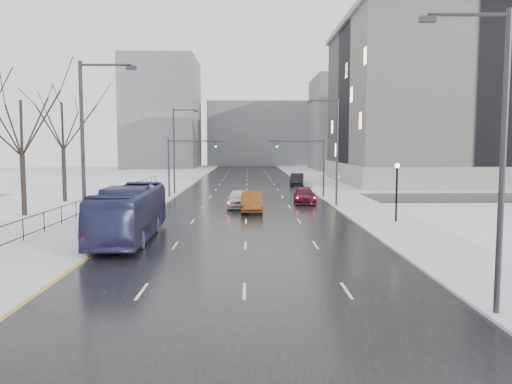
{
  "coord_description": "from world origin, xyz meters",
  "views": [
    {
      "loc": [
        0.14,
        -6.0,
        5.69
      ],
      "look_at": [
        0.71,
        28.33,
        2.5
      ],
      "focal_mm": 35.0,
      "sensor_mm": 36.0,
      "label": 1
    }
  ],
  "objects": [
    {
      "name": "tree_park_d",
      "position": [
        -17.8,
        34.0,
        0.0
      ],
      "size": [
        8.75,
        8.75,
        12.5
      ],
      "primitive_type": null,
      "color": "black",
      "rests_on": "ground"
    },
    {
      "name": "streetlight_l_near",
      "position": [
        -8.17,
        20.0,
        5.62
      ],
      "size": [
        2.95,
        0.25,
        10.0
      ],
      "color": "#2D2D33",
      "rests_on": "ground"
    },
    {
      "name": "park_strip",
      "position": [
        -20.0,
        60.0,
        0.06
      ],
      "size": [
        14.0,
        150.0,
        0.12
      ],
      "primitive_type": "cube",
      "color": "white",
      "rests_on": "ground"
    },
    {
      "name": "sidewalk_right",
      "position": [
        10.5,
        60.0,
        0.08
      ],
      "size": [
        5.0,
        150.0,
        0.16
      ],
      "primitive_type": "cube",
      "color": "silver",
      "rests_on": "ground"
    },
    {
      "name": "tree_park_e",
      "position": [
        -18.2,
        44.0,
        0.0
      ],
      "size": [
        9.45,
        9.45,
        13.5
      ],
      "primitive_type": null,
      "color": "black",
      "rests_on": "ground"
    },
    {
      "name": "bldg_far_left",
      "position": [
        -22.0,
        125.0,
        14.0
      ],
      "size": [
        18.0,
        22.0,
        28.0
      ],
      "primitive_type": "cube",
      "color": "slate",
      "rests_on": "ground"
    },
    {
      "name": "mast_signal_right",
      "position": [
        7.33,
        48.0,
        4.11
      ],
      "size": [
        6.1,
        0.33,
        6.5
      ],
      "color": "#2D2D33",
      "rests_on": "ground"
    },
    {
      "name": "sedan_right_far",
      "position": [
        5.75,
        42.73,
        0.78
      ],
      "size": [
        2.35,
        5.23,
        1.49
      ],
      "primitive_type": "imported",
      "rotation": [
        0.0,
        0.0,
        -0.05
      ],
      "color": "#4C0D23",
      "rests_on": "road"
    },
    {
      "name": "mast_signal_left",
      "position": [
        -7.33,
        48.0,
        4.11
      ],
      "size": [
        6.1,
        0.33,
        6.5
      ],
      "color": "#2D2D33",
      "rests_on": "ground"
    },
    {
      "name": "streetlight_l_far",
      "position": [
        -8.17,
        52.0,
        5.62
      ],
      "size": [
        2.95,
        0.25,
        10.0
      ],
      "color": "#2D2D33",
      "rests_on": "ground"
    },
    {
      "name": "sedan_right_near",
      "position": [
        0.5,
        36.4,
        0.89
      ],
      "size": [
        1.83,
        5.16,
        1.7
      ],
      "primitive_type": "imported",
      "rotation": [
        0.0,
        0.0,
        -0.01
      ],
      "color": "brown",
      "rests_on": "road"
    },
    {
      "name": "bldg_far_center",
      "position": [
        4.0,
        140.0,
        9.0
      ],
      "size": [
        30.0,
        18.0,
        18.0
      ],
      "primitive_type": "cube",
      "color": "slate",
      "rests_on": "ground"
    },
    {
      "name": "civic_building",
      "position": [
        35.0,
        72.0,
        11.21
      ],
      "size": [
        41.0,
        31.0,
        24.8
      ],
      "color": "gray",
      "rests_on": "ground"
    },
    {
      "name": "sedan_center_near",
      "position": [
        -0.7,
        39.18,
        0.89
      ],
      "size": [
        2.04,
        4.99,
        1.69
      ],
      "primitive_type": "imported",
      "rotation": [
        0.0,
        0.0,
        -0.01
      ],
      "color": "silver",
      "rests_on": "road"
    },
    {
      "name": "cross_road",
      "position": [
        0.0,
        48.0,
        0.02
      ],
      "size": [
        130.0,
        10.0,
        0.04
      ],
      "primitive_type": "cube",
      "color": "black",
      "rests_on": "ground"
    },
    {
      "name": "no_uturn_sign",
      "position": [
        9.2,
        44.0,
        2.3
      ],
      "size": [
        0.6,
        0.06,
        2.7
      ],
      "color": "#2D2D33",
      "rests_on": "sidewalk_right"
    },
    {
      "name": "sidewalk_left",
      "position": [
        -10.5,
        60.0,
        0.08
      ],
      "size": [
        5.0,
        150.0,
        0.16
      ],
      "primitive_type": "cube",
      "color": "silver",
      "rests_on": "ground"
    },
    {
      "name": "road",
      "position": [
        0.0,
        60.0,
        0.02
      ],
      "size": [
        16.0,
        150.0,
        0.04
      ],
      "primitive_type": "cube",
      "color": "black",
      "rests_on": "ground"
    },
    {
      "name": "bus",
      "position": [
        -7.0,
        24.07,
        1.66
      ],
      "size": [
        3.05,
        11.7,
        3.24
      ],
      "primitive_type": "imported",
      "rotation": [
        0.0,
        0.0,
        0.03
      ],
      "color": "navy",
      "rests_on": "road"
    },
    {
      "name": "iron_fence",
      "position": [
        -13.0,
        30.0,
        0.91
      ],
      "size": [
        0.06,
        70.0,
        1.3
      ],
      "color": "black",
      "rests_on": "sidewalk_left"
    },
    {
      "name": "lamppost_r_mid",
      "position": [
        11.0,
        30.0,
        2.94
      ],
      "size": [
        0.36,
        0.36,
        4.28
      ],
      "color": "black",
      "rests_on": "sidewalk_right"
    },
    {
      "name": "bldg_far_right",
      "position": [
        28.0,
        115.0,
        11.0
      ],
      "size": [
        24.0,
        20.0,
        22.0
      ],
      "primitive_type": "cube",
      "color": "slate",
      "rests_on": "ground"
    },
    {
      "name": "sedan_right_distant",
      "position": [
        7.2,
        65.09,
        0.9
      ],
      "size": [
        2.51,
        5.4,
        1.71
      ],
      "primitive_type": "imported",
      "rotation": [
        0.0,
        0.0,
        -0.14
      ],
      "color": "black",
      "rests_on": "road"
    },
    {
      "name": "streetlight_r_mid",
      "position": [
        8.17,
        40.0,
        5.62
      ],
      "size": [
        2.95,
        0.25,
        10.0
      ],
      "color": "#2D2D33",
      "rests_on": "ground"
    },
    {
      "name": "streetlight_r_near",
      "position": [
        8.17,
        10.0,
        5.62
      ],
      "size": [
        2.95,
        0.25,
        10.0
      ],
      "color": "#2D2D33",
      "rests_on": "ground"
    }
  ]
}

